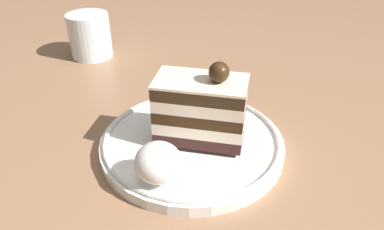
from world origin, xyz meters
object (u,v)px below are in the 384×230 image
object	(u,v)px
cake_slice	(201,109)
drink_glass_near	(90,38)
dessert_plate	(192,142)
whipped_cream_dollop	(158,162)
fork	(197,100)

from	to	relation	value
cake_slice	drink_glass_near	bearing A→B (deg)	-132.59
dessert_plate	drink_glass_near	distance (m)	0.34
dessert_plate	whipped_cream_dollop	size ratio (longest dim) A/B	4.59
dessert_plate	drink_glass_near	size ratio (longest dim) A/B	2.80
dessert_plate	drink_glass_near	world-z (taller)	drink_glass_near
fork	drink_glass_near	size ratio (longest dim) A/B	1.38
fork	drink_glass_near	bearing A→B (deg)	-123.69
cake_slice	drink_glass_near	size ratio (longest dim) A/B	1.31
cake_slice	whipped_cream_dollop	xyz separation A→B (m)	(0.08, -0.03, -0.02)
whipped_cream_dollop	fork	world-z (taller)	whipped_cream_dollop
whipped_cream_dollop	dessert_plate	bearing A→B (deg)	167.86
cake_slice	whipped_cream_dollop	distance (m)	0.09
whipped_cream_dollop	fork	xyz separation A→B (m)	(-0.16, 0.01, -0.02)
dessert_plate	whipped_cream_dollop	distance (m)	0.09
dessert_plate	whipped_cream_dollop	xyz separation A→B (m)	(0.08, -0.02, 0.03)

